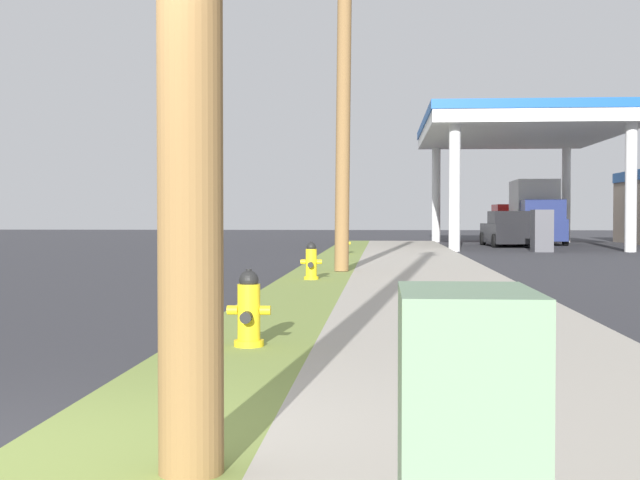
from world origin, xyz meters
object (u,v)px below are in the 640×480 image
fire_hydrant_second (311,263)px  truck_navy_at_forecourt (535,213)px  fire_hydrant_nearest (249,313)px  utility_cabinet (466,432)px  truck_red_on_apron (515,224)px  fire_hydrant_third (344,244)px  utility_pole_midground (344,78)px  car_black_by_near_pump (508,230)px

fire_hydrant_second → truck_navy_at_forecourt: 27.90m
fire_hydrant_nearest → fire_hydrant_second: 8.95m
utility_cabinet → truck_red_on_apron: size_ratio=0.18×
fire_hydrant_second → truck_red_on_apron: truck_red_on_apron is taller
truck_red_on_apron → fire_hydrant_third: bearing=-114.4°
fire_hydrant_nearest → fire_hydrant_second: bearing=90.8°
utility_pole_midground → truck_navy_at_forecourt: bearing=70.8°
fire_hydrant_third → utility_pole_midground: 9.95m
fire_hydrant_second → utility_pole_midground: bearing=79.1°
fire_hydrant_third → truck_navy_at_forecourt: truck_navy_at_forecourt is taller
fire_hydrant_nearest → truck_navy_at_forecourt: 36.47m
utility_cabinet → truck_navy_at_forecourt: truck_navy_at_forecourt is taller
fire_hydrant_nearest → truck_red_on_apron: bearing=78.1°
fire_hydrant_second → truck_navy_at_forecourt: truck_navy_at_forecourt is taller
fire_hydrant_third → utility_cabinet: utility_cabinet is taller
utility_pole_midground → car_black_by_near_pump: 21.38m
fire_hydrant_third → truck_navy_at_forecourt: (8.68, 14.68, 1.04)m
truck_red_on_apron → utility_pole_midground: bearing=-106.1°
car_black_by_near_pump → truck_red_on_apron: 7.18m
car_black_by_near_pump → truck_navy_at_forecourt: size_ratio=0.71×
truck_navy_at_forecourt → truck_red_on_apron: 3.41m
utility_cabinet → utility_pole_midground: bearing=94.1°
fire_hydrant_nearest → truck_navy_at_forecourt: truck_navy_at_forecourt is taller
fire_hydrant_second → fire_hydrant_third: size_ratio=1.00×
car_black_by_near_pump → utility_pole_midground: bearing=-107.9°
utility_pole_midground → utility_cabinet: utility_pole_midground is taller
fire_hydrant_nearest → truck_red_on_apron: truck_red_on_apron is taller
fire_hydrant_nearest → car_black_by_near_pump: car_black_by_near_pump is taller
utility_pole_midground → truck_navy_at_forecourt: (8.29, 23.77, -2.99)m
fire_hydrant_nearest → car_black_by_near_pump: 32.41m
utility_pole_midground → utility_cabinet: (1.21, -16.78, -3.90)m
fire_hydrant_third → car_black_by_near_pump: (6.86, 10.95, 0.28)m
truck_red_on_apron → utility_cabinet: bearing=-98.5°
fire_hydrant_third → utility_cabinet: bearing=-86.5°
utility_cabinet → car_black_by_near_pump: size_ratio=0.22×
utility_cabinet → car_black_by_near_pump: (5.26, 36.81, 0.15)m
fire_hydrant_third → utility_pole_midground: (0.39, -9.09, 4.03)m
fire_hydrant_nearest → fire_hydrant_second: (-0.12, 8.95, 0.00)m
fire_hydrant_second → fire_hydrant_third: (0.13, 11.78, 0.00)m
fire_hydrant_second → utility_pole_midground: (0.52, 2.69, 4.03)m
fire_hydrant_third → car_black_by_near_pump: size_ratio=0.16×
utility_cabinet → truck_navy_at_forecourt: bearing=80.1°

